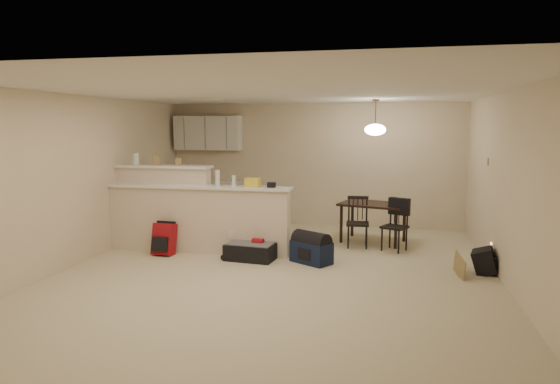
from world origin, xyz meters
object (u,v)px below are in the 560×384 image
(dining_table, at_px, (373,208))
(black_daypack, at_px, (485,261))
(pendant_lamp, at_px, (375,129))
(red_backpack, at_px, (164,239))
(suitcase, at_px, (251,251))
(navy_duffel, at_px, (311,252))
(dining_chair_far, at_px, (395,226))
(dining_chair_near, at_px, (358,222))

(dining_table, bearing_deg, black_daypack, -29.49)
(pendant_lamp, xyz_separation_m, red_backpack, (-3.24, -1.57, -1.74))
(suitcase, height_order, navy_duffel, navy_duffel)
(black_daypack, bearing_deg, red_backpack, 103.70)
(dining_table, xyz_separation_m, pendant_lamp, (-0.00, -0.00, 1.38))
(navy_duffel, bearing_deg, pendant_lamp, 93.19)
(pendant_lamp, distance_m, black_daypack, 2.88)
(suitcase, xyz_separation_m, black_daypack, (3.39, 0.00, 0.04))
(pendant_lamp, xyz_separation_m, black_daypack, (1.59, -1.57, -1.82))
(navy_duffel, relative_size, black_daypack, 1.58)
(red_backpack, bearing_deg, navy_duffel, 5.19)
(dining_chair_far, relative_size, red_backpack, 1.69)
(dining_table, height_order, navy_duffel, dining_table)
(dining_chair_near, xyz_separation_m, black_daypack, (1.83, -1.15, -0.26))
(dining_chair_far, distance_m, suitcase, 2.41)
(pendant_lamp, distance_m, dining_chair_near, 1.64)
(red_backpack, xyz_separation_m, black_daypack, (4.82, 0.00, -0.08))
(pendant_lamp, height_order, suitcase, pendant_lamp)
(dining_chair_near, relative_size, dining_chair_far, 1.01)
(dining_chair_near, height_order, suitcase, dining_chair_near)
(dining_chair_near, bearing_deg, dining_chair_far, -16.57)
(dining_chair_far, relative_size, navy_duffel, 1.41)
(suitcase, bearing_deg, dining_chair_far, 31.16)
(suitcase, bearing_deg, dining_table, 47.24)
(dining_table, distance_m, red_backpack, 3.62)
(dining_table, relative_size, suitcase, 1.72)
(navy_duffel, distance_m, black_daypack, 2.45)
(dining_table, bearing_deg, pendant_lamp, -131.06)
(navy_duffel, bearing_deg, suitcase, -148.11)
(dining_table, relative_size, black_daypack, 3.35)
(suitcase, xyz_separation_m, navy_duffel, (0.94, 0.00, 0.04))
(dining_chair_near, distance_m, black_daypack, 2.18)
(dining_table, distance_m, dining_chair_far, 0.70)
(black_daypack, bearing_deg, dining_chair_far, 64.14)
(dining_table, relative_size, dining_chair_far, 1.50)
(dining_chair_near, xyz_separation_m, dining_chair_far, (0.61, -0.14, -0.00))
(pendant_lamp, distance_m, suitcase, 3.03)
(suitcase, height_order, red_backpack, red_backpack)
(suitcase, relative_size, red_backpack, 1.47)
(dining_chair_far, bearing_deg, dining_table, 150.16)
(pendant_lamp, relative_size, black_daypack, 1.63)
(pendant_lamp, bearing_deg, navy_duffel, -118.69)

